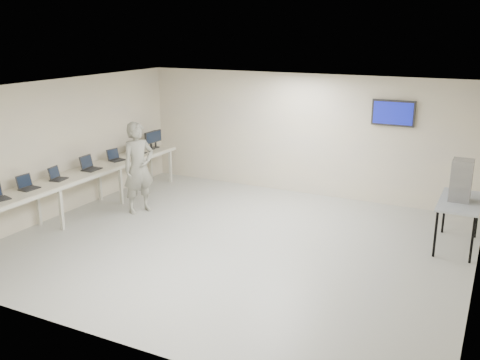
% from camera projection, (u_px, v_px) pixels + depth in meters
% --- Properties ---
extents(room, '(8.01, 7.01, 2.81)m').
position_uv_depth(room, '(238.00, 168.00, 9.38)').
color(room, gray).
rests_on(room, ground).
extents(workbench, '(0.76, 6.00, 0.90)m').
position_uv_depth(workbench, '(81.00, 176.00, 11.05)').
color(workbench, beige).
rests_on(workbench, ground).
extents(laptop_1, '(0.29, 0.35, 0.26)m').
position_uv_depth(laptop_1, '(27.00, 185.00, 9.91)').
color(laptop_1, black).
rests_on(laptop_1, workbench).
extents(laptop_2, '(0.31, 0.36, 0.25)m').
position_uv_depth(laptop_2, '(57.00, 176.00, 10.52)').
color(laptop_2, black).
rests_on(laptop_2, workbench).
extents(laptop_3, '(0.33, 0.40, 0.30)m').
position_uv_depth(laptop_3, '(89.00, 166.00, 11.25)').
color(laptop_3, black).
rests_on(laptop_3, workbench).
extents(laptop_4, '(0.34, 0.38, 0.26)m').
position_uv_depth(laptop_4, '(115.00, 157.00, 12.03)').
color(laptop_4, black).
rests_on(laptop_4, workbench).
extents(laptop_5, '(0.34, 0.40, 0.29)m').
position_uv_depth(laptop_5, '(136.00, 151.00, 12.66)').
color(laptop_5, black).
rests_on(laptop_5, workbench).
extents(monitor_near, '(0.20, 0.44, 0.44)m').
position_uv_depth(monitor_near, '(151.00, 138.00, 13.11)').
color(monitor_near, black).
rests_on(monitor_near, workbench).
extents(monitor_far, '(0.19, 0.43, 0.43)m').
position_uv_depth(monitor_far, '(155.00, 137.00, 13.28)').
color(monitor_far, black).
rests_on(monitor_far, workbench).
extents(soldier, '(0.71, 0.83, 1.93)m').
position_uv_depth(soldier, '(139.00, 168.00, 11.17)').
color(soldier, '#575A49').
rests_on(soldier, ground).
extents(side_table, '(0.68, 1.45, 0.87)m').
position_uv_depth(side_table, '(460.00, 204.00, 9.37)').
color(side_table, '#979EA7').
rests_on(side_table, ground).
extents(storage_bins, '(0.35, 0.38, 0.73)m').
position_uv_depth(storage_bins, '(461.00, 180.00, 9.26)').
color(storage_bins, gray).
rests_on(storage_bins, side_table).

